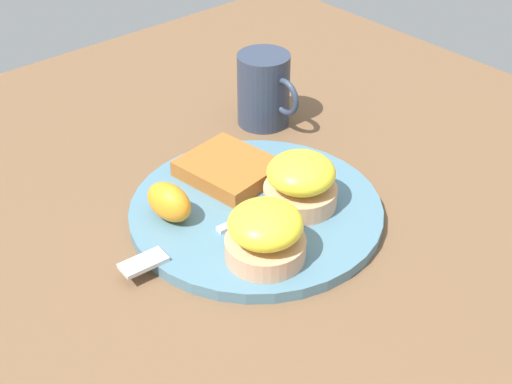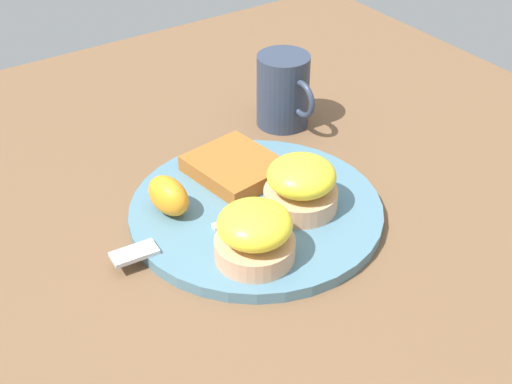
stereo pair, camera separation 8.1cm
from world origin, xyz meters
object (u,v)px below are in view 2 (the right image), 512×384
at_px(hashbrown_patty, 235,167).
at_px(fork, 203,232).
at_px(cup, 284,91).
at_px(orange_wedge, 168,196).
at_px(sandwich_benedict_left, 255,234).
at_px(sandwich_benedict_right, 301,185).

relative_size(hashbrown_patty, fork, 0.44).
xyz_separation_m(hashbrown_patty, cup, (-0.09, 0.14, 0.03)).
bearing_deg(orange_wedge, hashbrown_patty, 102.21).
bearing_deg(fork, sandwich_benedict_left, 21.32).
relative_size(sandwich_benedict_left, hashbrown_patty, 0.80).
height_order(sandwich_benedict_left, cup, cup).
xyz_separation_m(sandwich_benedict_right, orange_wedge, (-0.08, -0.13, -0.01)).
relative_size(sandwich_benedict_right, cup, 0.81).
distance_m(sandwich_benedict_right, fork, 0.12).
distance_m(sandwich_benedict_right, cup, 0.22).
bearing_deg(hashbrown_patty, orange_wedge, -77.79).
bearing_deg(hashbrown_patty, cup, 122.87).
distance_m(orange_wedge, cup, 0.26).
xyz_separation_m(sandwich_benedict_right, cup, (-0.19, 0.11, 0.01)).
bearing_deg(sandwich_benedict_right, hashbrown_patty, -165.96).
bearing_deg(sandwich_benedict_left, hashbrown_patty, 154.69).
bearing_deg(sandwich_benedict_right, cup, 149.39).
xyz_separation_m(sandwich_benedict_left, sandwich_benedict_right, (-0.04, 0.09, 0.00)).
relative_size(fork, cup, 2.30).
relative_size(orange_wedge, cup, 0.57).
distance_m(sandwich_benedict_left, cup, 0.31).
relative_size(sandwich_benedict_right, fork, 0.35).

